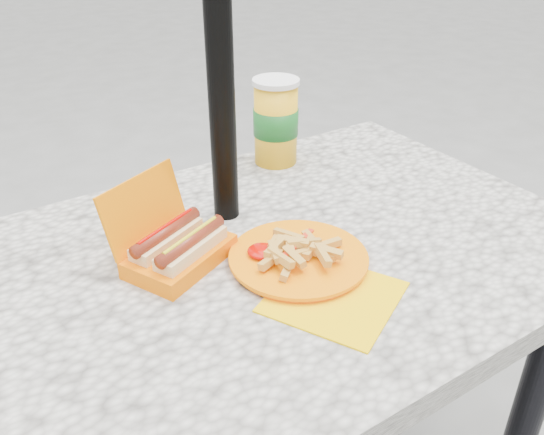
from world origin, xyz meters
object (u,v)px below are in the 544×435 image
umbrella_pole (219,38)px  fries_plate (300,260)px  soda_cup (276,122)px  hotdog_box (177,247)px

umbrella_pole → fries_plate: 0.41m
umbrella_pole → fries_plate: (0.02, -0.23, -0.34)m
fries_plate → soda_cup: size_ratio=1.80×
umbrella_pole → soda_cup: 0.37m
umbrella_pole → hotdog_box: umbrella_pole is taller
hotdog_box → soda_cup: (0.38, 0.26, 0.07)m
umbrella_pole → hotdog_box: (-0.16, -0.10, -0.32)m
fries_plate → soda_cup: (0.21, 0.39, 0.09)m
hotdog_box → fries_plate: size_ratio=0.63×
hotdog_box → soda_cup: soda_cup is taller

